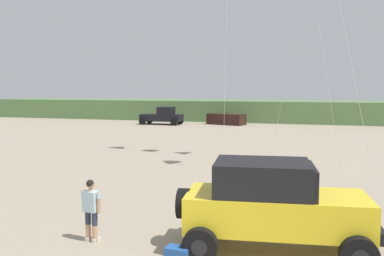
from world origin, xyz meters
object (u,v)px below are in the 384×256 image
at_px(person_watching, 91,207).
at_px(cooler_box, 178,255).
at_px(jeep, 273,204).
at_px(distant_pickup, 163,116).
at_px(distant_sedan, 226,119).

height_order(person_watching, cooler_box, person_watching).
bearing_deg(jeep, distant_pickup, 115.07).
relative_size(cooler_box, distant_sedan, 0.13).
height_order(jeep, distant_sedan, jeep).
bearing_deg(cooler_box, jeep, 39.77).
height_order(person_watching, distant_sedan, person_watching).
bearing_deg(person_watching, distant_pickup, 107.83).
bearing_deg(jeep, cooler_box, -145.96).
xyz_separation_m(jeep, person_watching, (-4.66, -0.73, -0.26)).
distance_m(person_watching, distant_sedan, 36.28).
xyz_separation_m(person_watching, distant_pickup, (-10.99, 34.19, 0.00)).
distance_m(jeep, cooler_box, 2.65).
relative_size(distant_pickup, distant_sedan, 1.10).
distance_m(person_watching, cooler_box, 2.80).
relative_size(jeep, distant_pickup, 1.08).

